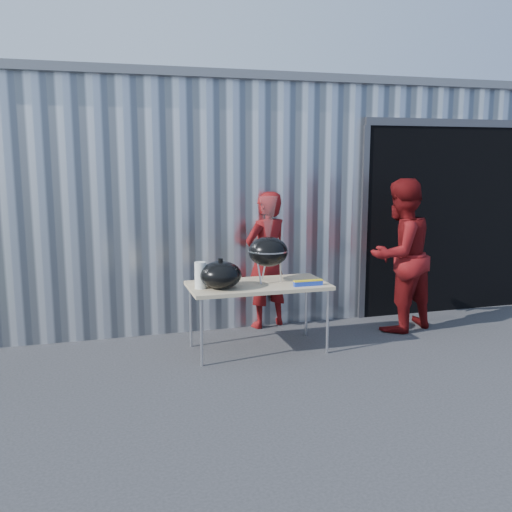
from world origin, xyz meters
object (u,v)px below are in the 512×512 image
object	(u,v)px
folding_table	(258,287)
person_cook	(267,260)
kettle_grill	(268,244)
person_bystander	(400,255)

from	to	relation	value
folding_table	person_cook	size ratio (longest dim) A/B	0.89
folding_table	person_cook	world-z (taller)	person_cook
folding_table	person_cook	bearing A→B (deg)	66.55
kettle_grill	person_cook	bearing A→B (deg)	73.45
folding_table	person_bystander	bearing A→B (deg)	7.85
folding_table	kettle_grill	world-z (taller)	kettle_grill
kettle_grill	person_bystander	bearing A→B (deg)	6.57
kettle_grill	person_bystander	xyz separation A→B (m)	(1.74, 0.20, -0.24)
kettle_grill	person_bystander	size ratio (longest dim) A/B	0.50
folding_table	kettle_grill	size ratio (longest dim) A/B	1.60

